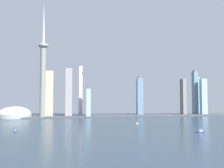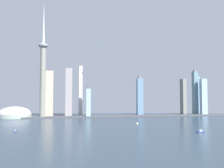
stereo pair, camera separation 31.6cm
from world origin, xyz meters
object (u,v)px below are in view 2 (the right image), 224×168
boat_3 (200,132)px  skyscraper_6 (69,92)px  skyscraper_7 (197,95)px  airplane (100,47)px  skyscraper_2 (81,91)px  boat_0 (137,124)px  boat_4 (15,131)px  skyscraper_9 (203,97)px  skyscraper_1 (195,93)px  skyscraper_8 (183,97)px  skyscraper_4 (69,102)px  skyscraper_3 (88,102)px  skyscraper_5 (49,93)px  observation_tower (43,70)px  skyscraper_0 (140,96)px  stadium_dome (15,114)px

boat_3 → skyscraper_6: bearing=108.8°
boat_3 → skyscraper_7: bearing=49.3°
airplane → skyscraper_2: bearing=62.0°
boat_0 → boat_4: (-266.26, -88.72, 0.06)m
skyscraper_9 → airplane: bearing=-172.4°
skyscraper_1 → boat_0: skyscraper_1 is taller
skyscraper_7 → airplane: 473.79m
boat_0 → boat_4: boat_0 is taller
skyscraper_7 → skyscraper_6: bearing=-171.0°
skyscraper_8 → skyscraper_9: 73.59m
skyscraper_4 → skyscraper_7: skyscraper_7 is taller
skyscraper_4 → skyscraper_3: bearing=-53.1°
skyscraper_5 → skyscraper_6: skyscraper_6 is taller
observation_tower → skyscraper_3: size_ratio=3.62×
observation_tower → skyscraper_0: observation_tower is taller
skyscraper_4 → skyscraper_8: bearing=-2.0°
skyscraper_6 → stadium_dome: bearing=-177.7°
boat_0 → skyscraper_4: bearing=-116.1°
stadium_dome → boat_3: size_ratio=6.61×
stadium_dome → skyscraper_6: skyscraper_6 is taller
skyscraper_1 → airplane: bearing=-167.5°
skyscraper_2 → skyscraper_3: skyscraper_2 is taller
stadium_dome → skyscraper_5: 132.65m
observation_tower → skyscraper_6: (83.21, 30.47, -72.27)m
observation_tower → boat_4: bearing=-93.2°
skyscraper_9 → boat_0: size_ratio=15.76×
skyscraper_3 → skyscraper_0: bearing=24.4°
skyscraper_6 → boat_4: bearing=-106.1°
skyscraper_1 → skyscraper_9: bearing=-62.9°
observation_tower → skyscraper_9: (582.61, 24.84, -87.08)m
skyscraper_1 → boat_3: 512.51m
skyscraper_8 → skyscraper_5: bearing=-179.9°
skyscraper_1 → skyscraper_4: skyscraper_1 is taller
skyscraper_3 → boat_4: bearing=-117.5°
skyscraper_3 → skyscraper_4: (-62.70, 83.51, 1.47)m
skyscraper_9 → skyscraper_0: bearing=163.7°
boat_4 → airplane: 421.47m
skyscraper_4 → boat_4: bearing=-104.3°
skyscraper_3 → airplane: bearing=-35.9°
skyscraper_1 → skyscraper_2: 441.76m
skyscraper_2 → skyscraper_9: bearing=-4.1°
skyscraper_3 → skyscraper_8: skyscraper_8 is taller
airplane → boat_0: bearing=-134.6°
observation_tower → boat_0: size_ratio=43.81×
stadium_dome → skyscraper_0: skyscraper_0 is taller
skyscraper_7 → airplane: size_ratio=6.72×
skyscraper_8 → boat_0: (-273.19, -296.50, -67.20)m
observation_tower → boat_3: 529.08m
skyscraper_4 → boat_0: (163.98, -311.66, -49.10)m
skyscraper_3 → boat_3: size_ratio=6.54×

